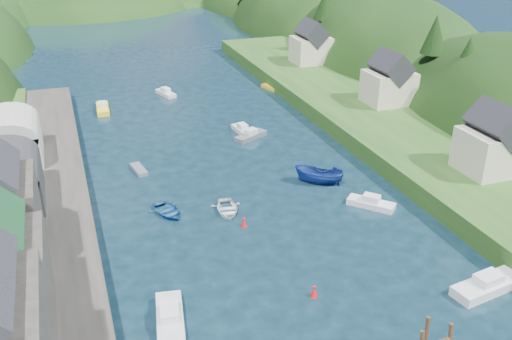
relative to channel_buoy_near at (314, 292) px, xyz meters
name	(u,v)px	position (x,y,z in m)	size (l,w,h in m)	color
ground	(206,135)	(1.00, 40.01, -0.48)	(600.00, 600.00, 0.00)	black
hillside_right	(381,101)	(46.00, 65.01, -7.89)	(36.00, 245.56, 48.00)	black
far_hills	(118,38)	(2.21, 164.01, -11.28)	(103.00, 68.00, 44.00)	black
hill_trees	(184,39)	(1.57, 54.83, 10.63)	(91.55, 148.28, 12.25)	black
quay_left	(32,274)	(-23.00, 10.01, 0.52)	(12.00, 110.00, 2.00)	#2D2B28
boat_sheds	(8,153)	(-25.00, 29.01, 4.79)	(7.00, 21.00, 7.50)	#2D2D30
terrace_right	(391,130)	(26.00, 30.01, 0.72)	(16.00, 120.00, 2.40)	#234719
right_bank_cottages	(382,82)	(29.00, 38.34, 5.36)	(9.00, 59.24, 8.41)	beige
channel_buoy_near	(314,292)	(0.00, 0.00, 0.00)	(0.70, 0.70, 1.10)	red
channel_buoy_far	(244,223)	(-2.03, 13.20, 0.00)	(0.70, 0.70, 1.10)	red
moored_boats	(250,232)	(-2.09, 10.96, 0.19)	(36.97, 92.16, 2.45)	silver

